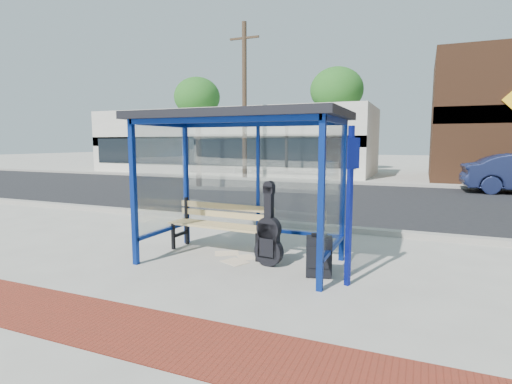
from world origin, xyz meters
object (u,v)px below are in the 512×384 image
at_px(guitar_bag, 269,237).
at_px(suitcase, 319,257).
at_px(backpack, 317,262).
at_px(bench, 221,223).

height_order(guitar_bag, suitcase, guitar_bag).
xyz_separation_m(suitcase, backpack, (-0.06, 0.09, -0.11)).
bearing_deg(suitcase, guitar_bag, 151.88).
distance_m(bench, suitcase, 2.07).
height_order(guitar_bag, backpack, guitar_bag).
relative_size(guitar_bag, backpack, 3.27).
distance_m(guitar_bag, suitcase, 0.89).
bearing_deg(backpack, bench, 178.05).
distance_m(suitcase, backpack, 0.16).
distance_m(bench, guitar_bag, 1.19).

